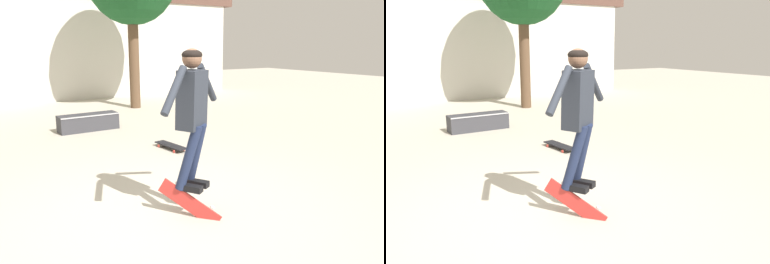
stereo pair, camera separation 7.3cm
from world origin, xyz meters
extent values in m
plane|color=beige|center=(0.00, 0.00, 0.00)|extent=(40.00, 40.00, 0.00)
cube|color=beige|center=(0.00, 9.79, 1.71)|extent=(15.52, 0.40, 3.41)
cylinder|color=brown|center=(2.67, 7.09, 1.38)|extent=(0.31, 0.31, 2.76)
cube|color=#38383D|center=(0.53, 4.74, 0.19)|extent=(1.33, 0.47, 0.37)
cube|color=#B7B7BC|center=(0.54, 4.53, 0.36)|extent=(1.31, 0.09, 0.02)
cube|color=#282D38|center=(0.30, -0.11, 1.31)|extent=(0.41, 0.38, 0.64)
sphere|color=brown|center=(0.30, -0.11, 1.75)|extent=(0.29, 0.29, 0.21)
ellipsoid|color=black|center=(0.30, -0.11, 1.79)|extent=(0.30, 0.30, 0.12)
cylinder|color=#1E2847|center=(0.37, -0.07, 0.68)|extent=(0.20, 0.34, 0.76)
cube|color=black|center=(0.39, -0.09, 0.34)|extent=(0.22, 0.27, 0.07)
cylinder|color=#1E2847|center=(0.23, -0.16, 0.68)|extent=(0.30, 0.28, 0.76)
cube|color=black|center=(0.24, -0.18, 0.34)|extent=(0.22, 0.27, 0.07)
cylinder|color=#282D38|center=(0.63, 0.09, 1.46)|extent=(0.42, 0.30, 0.47)
cylinder|color=#282D38|center=(-0.03, -0.32, 1.46)|extent=(0.42, 0.30, 0.47)
cube|color=red|center=(0.22, -0.18, 0.16)|extent=(0.52, 0.57, 0.54)
cylinder|color=silver|center=(0.43, -0.34, 0.13)|extent=(0.08, 0.08, 0.04)
cylinder|color=silver|center=(0.36, -0.26, -0.04)|extent=(0.08, 0.08, 0.04)
cylinder|color=silver|center=(0.15, -0.04, 0.37)|extent=(0.08, 0.08, 0.04)
cylinder|color=silver|center=(0.09, 0.04, 0.20)|extent=(0.08, 0.08, 0.04)
cube|color=black|center=(1.37, 2.40, 0.07)|extent=(0.32, 0.80, 0.02)
cylinder|color=#DB3D33|center=(1.52, 2.18, 0.03)|extent=(0.02, 0.06, 0.05)
cylinder|color=#DB3D33|center=(1.30, 2.15, 0.03)|extent=(0.02, 0.06, 0.05)
cylinder|color=#DB3D33|center=(1.45, 2.65, 0.03)|extent=(0.02, 0.06, 0.05)
cylinder|color=#DB3D33|center=(1.23, 2.62, 0.03)|extent=(0.02, 0.06, 0.05)
camera|label=1|loc=(-1.78, -3.51, 1.90)|focal=35.00mm
camera|label=2|loc=(-1.72, -3.55, 1.90)|focal=35.00mm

